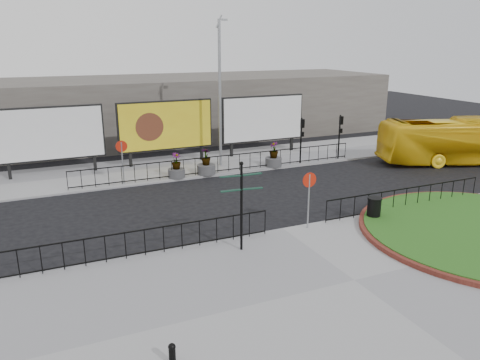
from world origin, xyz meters
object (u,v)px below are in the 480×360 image
bus (462,141)px  planter_b (206,165)px  lamp_post (220,92)px  fingerpost_sign (241,197)px  planter_a (176,169)px  litter_bin (374,209)px  planter_c (274,157)px  billboard_mid (166,126)px  bollard (172,353)px

bus → planter_b: bus is taller
lamp_post → fingerpost_sign: size_ratio=2.64×
fingerpost_sign → planter_a: bearing=95.9°
litter_bin → planter_b: 11.07m
fingerpost_sign → planter_c: 12.82m
lamp_post → litter_bin: size_ratio=8.69×
billboard_mid → planter_b: 4.31m
litter_bin → planter_c: (0.34, 10.22, 0.04)m
planter_b → planter_c: 4.58m
fingerpost_sign → planter_c: fingerpost_sign is taller
lamp_post → planter_a: size_ratio=6.21×
bollard → bus: size_ratio=0.05×
litter_bin → planter_c: 10.23m
lamp_post → planter_b: 4.73m
planter_a → bollard: bearing=-106.8°
billboard_mid → litter_bin: bearing=-67.6°
planter_c → planter_a: bearing=180.0°
bus → lamp_post: bearing=89.0°
bus → billboard_mid: bearing=86.7°
planter_a → bus: bearing=-12.1°
fingerpost_sign → bus: fingerpost_sign is taller
billboard_mid → planter_b: billboard_mid is taller
billboard_mid → litter_bin: size_ratio=5.84×
fingerpost_sign → bollard: fingerpost_sign is taller
bollard → bus: (23.26, 12.10, 1.07)m
lamp_post → bus: 16.31m
planter_a → planter_b: planter_b is taller
lamp_post → planter_b: lamp_post is taller
bollard → lamp_post: bearing=64.9°
billboard_mid → bus: (17.98, -7.53, -1.09)m
lamp_post → bus: bearing=-20.4°
fingerpost_sign → bus: bearing=28.3°
fingerpost_sign → billboard_mid: bearing=95.0°
fingerpost_sign → lamp_post: bearing=80.9°
litter_bin → bus: (12.31, 6.27, 0.85)m
litter_bin → planter_a: bearing=120.8°
fingerpost_sign → litter_bin: 6.86m
planter_a → planter_c: planter_c is taller
planter_b → planter_c: planter_c is taller
billboard_mid → planter_a: size_ratio=4.17×
planter_b → fingerpost_sign: bearing=-102.8°
planter_b → litter_bin: bearing=-67.5°
bus → planter_c: size_ratio=6.76×
billboard_mid → lamp_post: (3.01, -1.97, 2.23)m
billboard_mid → lamp_post: lamp_post is taller
litter_bin → planter_c: bearing=88.1°
lamp_post → bollard: (-8.29, -17.66, -4.38)m
planter_a → fingerpost_sign: bearing=-93.0°
fingerpost_sign → bus: size_ratio=0.32×
litter_bin → lamp_post: bearing=102.7°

